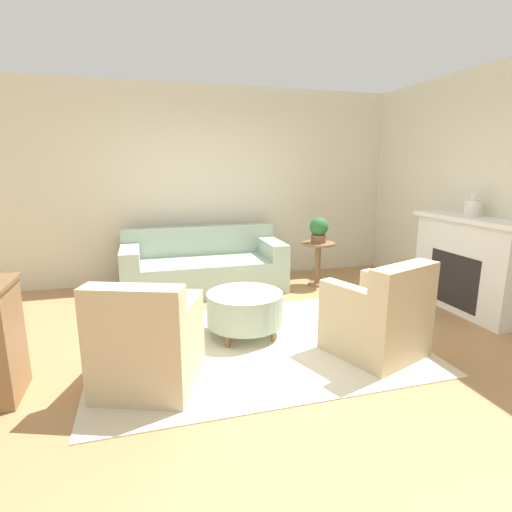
{
  "coord_description": "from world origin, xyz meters",
  "views": [
    {
      "loc": [
        -0.97,
        -3.42,
        1.68
      ],
      "look_at": [
        0.15,
        0.55,
        0.75
      ],
      "focal_mm": 28.0,
      "sensor_mm": 36.0,
      "label": 1
    }
  ],
  "objects_px": {
    "armchair_left": "(147,345)",
    "side_table": "(318,257)",
    "armchair_right": "(379,318)",
    "potted_plant_on_side_table": "(319,229)",
    "vase_mantel_near": "(473,208)",
    "couch": "(204,268)",
    "ottoman_table": "(245,308)"
  },
  "relations": [
    {
      "from": "armchair_left",
      "to": "side_table",
      "type": "bearing_deg",
      "value": 42.05
    },
    {
      "from": "armchair_left",
      "to": "armchair_right",
      "type": "bearing_deg",
      "value": -0.0
    },
    {
      "from": "side_table",
      "to": "potted_plant_on_side_table",
      "type": "xyz_separation_m",
      "value": [
        0.0,
        -0.0,
        0.4
      ]
    },
    {
      "from": "armchair_left",
      "to": "vase_mantel_near",
      "type": "distance_m",
      "value": 3.79
    },
    {
      "from": "couch",
      "to": "armchair_right",
      "type": "distance_m",
      "value": 2.7
    },
    {
      "from": "armchair_left",
      "to": "couch",
      "type": "bearing_deg",
      "value": 71.79
    },
    {
      "from": "armchair_right",
      "to": "ottoman_table",
      "type": "distance_m",
      "value": 1.29
    },
    {
      "from": "couch",
      "to": "armchair_right",
      "type": "relative_size",
      "value": 2.31
    },
    {
      "from": "ottoman_table",
      "to": "couch",
      "type": "bearing_deg",
      "value": 95.61
    },
    {
      "from": "potted_plant_on_side_table",
      "to": "ottoman_table",
      "type": "bearing_deg",
      "value": -135.3
    },
    {
      "from": "ottoman_table",
      "to": "side_table",
      "type": "xyz_separation_m",
      "value": [
        1.44,
        1.42,
        0.13
      ]
    },
    {
      "from": "armchair_left",
      "to": "side_table",
      "type": "distance_m",
      "value": 3.22
    },
    {
      "from": "side_table",
      "to": "armchair_right",
      "type": "bearing_deg",
      "value": -99.96
    },
    {
      "from": "ottoman_table",
      "to": "potted_plant_on_side_table",
      "type": "distance_m",
      "value": 2.09
    },
    {
      "from": "couch",
      "to": "ottoman_table",
      "type": "relative_size",
      "value": 2.84
    },
    {
      "from": "armchair_right",
      "to": "vase_mantel_near",
      "type": "distance_m",
      "value": 1.96
    },
    {
      "from": "armchair_right",
      "to": "side_table",
      "type": "relative_size",
      "value": 1.5
    },
    {
      "from": "couch",
      "to": "side_table",
      "type": "height_order",
      "value": "couch"
    },
    {
      "from": "potted_plant_on_side_table",
      "to": "vase_mantel_near",
      "type": "bearing_deg",
      "value": -49.57
    },
    {
      "from": "armchair_right",
      "to": "potted_plant_on_side_table",
      "type": "relative_size",
      "value": 2.62
    },
    {
      "from": "armchair_left",
      "to": "potted_plant_on_side_table",
      "type": "bearing_deg",
      "value": 42.05
    },
    {
      "from": "armchair_left",
      "to": "ottoman_table",
      "type": "relative_size",
      "value": 1.23
    },
    {
      "from": "armchair_right",
      "to": "potted_plant_on_side_table",
      "type": "distance_m",
      "value": 2.24
    },
    {
      "from": "couch",
      "to": "ottoman_table",
      "type": "bearing_deg",
      "value": -84.39
    },
    {
      "from": "armchair_left",
      "to": "armchair_right",
      "type": "xyz_separation_m",
      "value": [
        2.01,
        -0.0,
        0.0
      ]
    },
    {
      "from": "side_table",
      "to": "potted_plant_on_side_table",
      "type": "bearing_deg",
      "value": -90.0
    },
    {
      "from": "couch",
      "to": "side_table",
      "type": "relative_size",
      "value": 3.46
    },
    {
      "from": "armchair_right",
      "to": "armchair_left",
      "type": "bearing_deg",
      "value": 180.0
    },
    {
      "from": "ottoman_table",
      "to": "potted_plant_on_side_table",
      "type": "relative_size",
      "value": 2.14
    },
    {
      "from": "vase_mantel_near",
      "to": "armchair_left",
      "type": "bearing_deg",
      "value": -168.55
    },
    {
      "from": "couch",
      "to": "armchair_left",
      "type": "bearing_deg",
      "value": -108.21
    },
    {
      "from": "side_table",
      "to": "potted_plant_on_side_table",
      "type": "distance_m",
      "value": 0.4
    }
  ]
}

